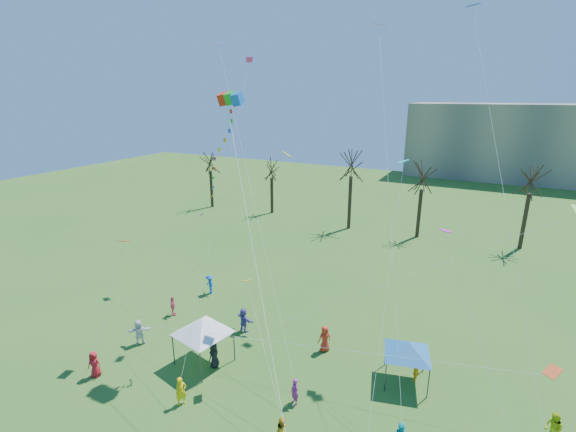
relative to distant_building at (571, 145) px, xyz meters
The scene contains 7 objects.
distant_building is the anchor object (origin of this frame).
bare_tree_row 48.70m from the distant_building, 111.28° to the right, with size 67.68×7.79×10.78m.
big_box_kite 79.54m from the distant_building, 111.02° to the right, with size 6.06×6.45×20.74m.
canopy_tent_white 81.93m from the distant_building, 110.48° to the right, with size 4.13×4.13×3.16m.
canopy_tent_blue 74.56m from the distant_building, 102.89° to the right, with size 3.59×3.59×2.77m.
festival_crowd 79.58m from the distant_building, 107.06° to the right, with size 26.36×12.89×1.85m.
small_kites_aloft 74.32m from the distant_building, 107.27° to the right, with size 28.47×17.34×33.62m.
Camera 1 is at (8.29, -12.08, 16.83)m, focal length 25.00 mm.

